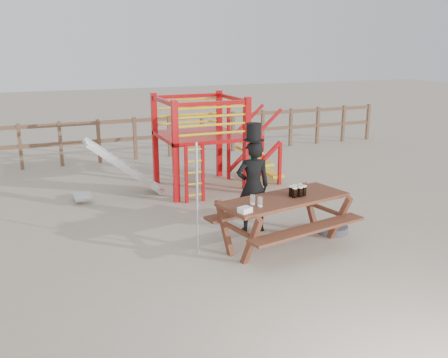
% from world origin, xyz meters
% --- Properties ---
extents(ground, '(60.00, 60.00, 0.00)m').
position_xyz_m(ground, '(0.00, 0.00, 0.00)').
color(ground, tan).
rests_on(ground, ground).
extents(back_fence, '(15.09, 0.09, 1.20)m').
position_xyz_m(back_fence, '(0.00, 7.00, 0.74)').
color(back_fence, brown).
rests_on(back_fence, ground).
extents(playground_fort, '(4.71, 1.84, 2.10)m').
position_xyz_m(playground_fort, '(0.12, 3.58, 1.07)').
color(playground_fort, '#B60C0E').
rests_on(playground_fort, ground).
extents(picnic_table, '(2.37, 1.85, 0.82)m').
position_xyz_m(picnic_table, '(0.29, -0.10, 0.52)').
color(picnic_table, brown).
rests_on(picnic_table, ground).
extents(man_with_hat, '(0.64, 0.48, 1.90)m').
position_xyz_m(man_with_hat, '(0.13, 0.71, 0.85)').
color(man_with_hat, black).
rests_on(man_with_hat, ground).
extents(metal_pole, '(0.04, 0.04, 1.77)m').
position_xyz_m(metal_pole, '(-1.08, 0.14, 0.89)').
color(metal_pole, '#B2B2B7').
rests_on(metal_pole, ground).
extents(parasol_base, '(0.54, 0.54, 0.23)m').
position_xyz_m(parasol_base, '(1.38, 0.09, 0.06)').
color(parasol_base, '#3E3E44').
rests_on(parasol_base, ground).
extents(paper_bag, '(0.22, 0.19, 0.08)m').
position_xyz_m(paper_bag, '(-0.59, -0.52, 0.86)').
color(paper_bag, white).
rests_on(paper_bag, picnic_table).
extents(stout_pints, '(0.29, 0.22, 0.17)m').
position_xyz_m(stout_pints, '(0.53, -0.10, 0.91)').
color(stout_pints, black).
rests_on(stout_pints, picnic_table).
extents(empty_glasses, '(0.14, 0.21, 0.15)m').
position_xyz_m(empty_glasses, '(-0.29, -0.29, 0.89)').
color(empty_glasses, silver).
rests_on(empty_glasses, picnic_table).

